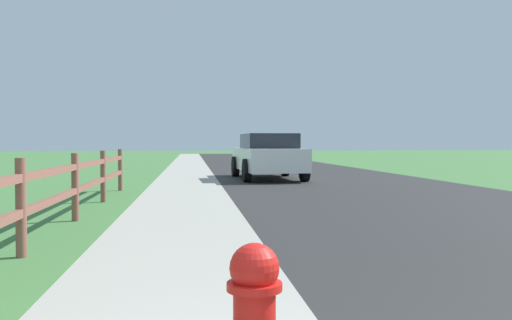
{
  "coord_description": "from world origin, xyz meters",
  "views": [
    {
      "loc": [
        -0.84,
        -1.32,
        1.19
      ],
      "look_at": [
        0.33,
        8.72,
        0.88
      ],
      "focal_mm": 39.13,
      "sensor_mm": 36.0,
      "label": 1
    }
  ],
  "objects": [
    {
      "name": "ground_plane",
      "position": [
        0.0,
        25.0,
        0.0
      ],
      "size": [
        120.0,
        120.0,
        0.0
      ],
      "primitive_type": "plane",
      "color": "#42753C"
    },
    {
      "name": "parked_suv_white",
      "position": [
        1.68,
        16.97,
        0.77
      ],
      "size": [
        2.16,
        4.79,
        1.5
      ],
      "color": "white",
      "rests_on": "ground"
    },
    {
      "name": "road_asphalt",
      "position": [
        3.5,
        27.0,
        0.0
      ],
      "size": [
        7.0,
        66.0,
        0.01
      ],
      "primitive_type": "cube",
      "color": "#292929",
      "rests_on": "ground"
    },
    {
      "name": "rail_fence",
      "position": [
        -2.59,
        6.02,
        0.61
      ],
      "size": [
        0.11,
        13.68,
        1.04
      ],
      "color": "brown",
      "rests_on": "ground"
    },
    {
      "name": "curb_concrete",
      "position": [
        -3.0,
        27.0,
        0.0
      ],
      "size": [
        6.0,
        66.0,
        0.01
      ],
      "primitive_type": "cube",
      "color": "#A3A195",
      "rests_on": "ground"
    },
    {
      "name": "grass_verge",
      "position": [
        -4.5,
        27.0,
        0.01
      ],
      "size": [
        5.0,
        66.0,
        0.0
      ],
      "primitive_type": "cube",
      "color": "#42753C",
      "rests_on": "ground"
    }
  ]
}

